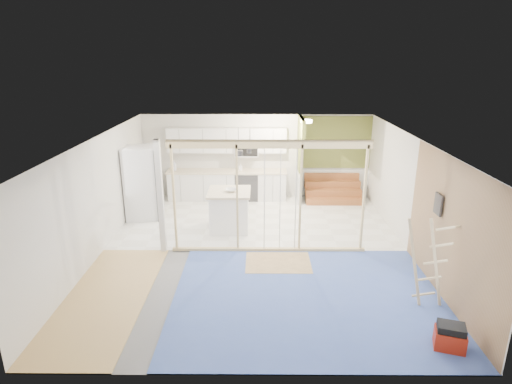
{
  "coord_description": "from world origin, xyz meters",
  "views": [
    {
      "loc": [
        0.08,
        -8.94,
        4.31
      ],
      "look_at": [
        0.01,
        0.6,
        1.24
      ],
      "focal_mm": 30.0,
      "sensor_mm": 36.0,
      "label": 1
    }
  ],
  "objects_px": {
    "fridge": "(142,183)",
    "ladder": "(428,263)",
    "toolbox": "(450,337)",
    "island": "(230,211)"
  },
  "relations": [
    {
      "from": "toolbox",
      "to": "island",
      "type": "bearing_deg",
      "value": 145.71
    },
    {
      "from": "fridge",
      "to": "ladder",
      "type": "height_order",
      "value": "fridge"
    },
    {
      "from": "fridge",
      "to": "toolbox",
      "type": "relative_size",
      "value": 3.8
    },
    {
      "from": "toolbox",
      "to": "ladder",
      "type": "bearing_deg",
      "value": 106.47
    },
    {
      "from": "island",
      "to": "fridge",
      "type": "bearing_deg",
      "value": 160.87
    },
    {
      "from": "fridge",
      "to": "ladder",
      "type": "relative_size",
      "value": 1.2
    },
    {
      "from": "fridge",
      "to": "island",
      "type": "height_order",
      "value": "fridge"
    },
    {
      "from": "ladder",
      "to": "toolbox",
      "type": "bearing_deg",
      "value": -87.17
    },
    {
      "from": "fridge",
      "to": "island",
      "type": "bearing_deg",
      "value": -28.46
    },
    {
      "from": "island",
      "to": "ladder",
      "type": "height_order",
      "value": "ladder"
    }
  ]
}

